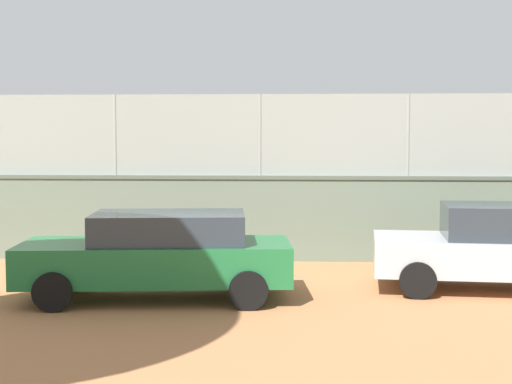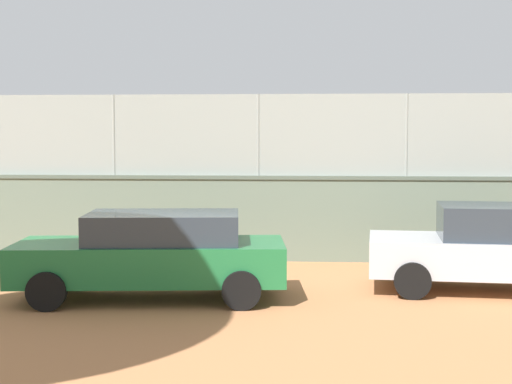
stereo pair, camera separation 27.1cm
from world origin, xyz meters
name	(u,v)px [view 1 (the left image)]	position (x,y,z in m)	size (l,w,h in m)	color
ground_plane	(238,208)	(0.00, 0.00, 0.00)	(260.00, 260.00, 0.00)	#B27247
perimeter_wall	(188,217)	(0.39, 12.10, 0.94)	(29.19, 1.02, 1.86)	slate
fence_panel_on_wall	(187,135)	(0.39, 12.10, 2.74)	(28.66, 0.74, 1.76)	gray
player_crossing_court	(227,201)	(-0.10, 7.08, 0.86)	(0.70, 1.21, 1.47)	#591919
player_near_wall_returning	(325,200)	(-2.88, 7.41, 0.93)	(1.26, 0.75, 1.58)	navy
player_at_service_line	(290,205)	(-1.88, 9.60, 0.99)	(1.18, 0.76, 1.67)	#591919
sports_ball	(170,183)	(1.27, 8.84, 1.47)	(0.13, 0.13, 0.13)	#3399D8
spare_ball_by_wall	(478,247)	(-6.42, 10.23, 0.05)	(0.10, 0.10, 0.10)	yellow
courtside_bench	(471,230)	(-6.23, 10.31, 0.46)	(1.61, 0.42, 0.87)	#4C6B4C
parked_car_green	(159,253)	(0.36, 16.14, 0.77)	(4.58, 2.21, 1.44)	#1E6B38
parked_car_silver	(508,246)	(-5.65, 15.28, 0.79)	(4.66, 2.32, 1.52)	#B7B7BC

